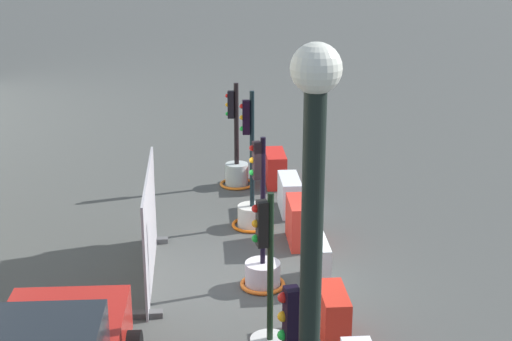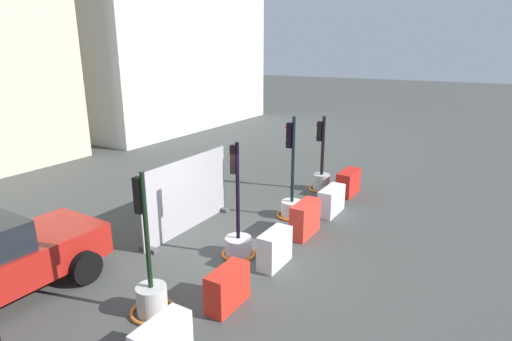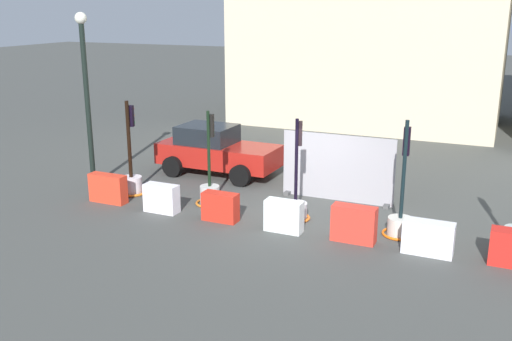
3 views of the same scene
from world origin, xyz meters
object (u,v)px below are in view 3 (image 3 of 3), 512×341
at_px(construction_barrier_0, 108,188).
at_px(traffic_light_1, 210,188).
at_px(traffic_light_2, 296,204).
at_px(traffic_light_3, 401,218).
at_px(construction_barrier_1, 161,198).
at_px(construction_barrier_3, 284,216).
at_px(construction_barrier_2, 220,207).
at_px(street_lamp_post, 86,85).
at_px(car_red_compact, 216,150).
at_px(construction_barrier_4, 354,224).
at_px(construction_barrier_5, 428,238).
at_px(traffic_light_0, 131,178).

bearing_deg(construction_barrier_0, traffic_light_1, 20.45).
xyz_separation_m(traffic_light_2, traffic_light_3, (2.82, -0.04, 0.05)).
distance_m(traffic_light_1, construction_barrier_1, 1.47).
distance_m(traffic_light_1, construction_barrier_3, 2.97).
height_order(construction_barrier_1, construction_barrier_2, construction_barrier_1).
bearing_deg(street_lamp_post, car_red_compact, 42.15).
height_order(construction_barrier_2, construction_barrier_3, construction_barrier_3).
relative_size(traffic_light_2, construction_barrier_4, 2.55).
xyz_separation_m(construction_barrier_2, construction_barrier_5, (5.43, -0.01, 0.01)).
bearing_deg(construction_barrier_4, traffic_light_1, 166.90).
bearing_deg(traffic_light_0, construction_barrier_5, -6.58).
distance_m(traffic_light_1, street_lamp_post, 5.14).
bearing_deg(traffic_light_2, street_lamp_post, 177.54).
bearing_deg(car_red_compact, traffic_light_2, -37.38).
bearing_deg(traffic_light_1, street_lamp_post, 178.05).
bearing_deg(construction_barrier_3, street_lamp_post, 169.82).
distance_m(traffic_light_0, construction_barrier_2, 3.74).
xyz_separation_m(construction_barrier_4, street_lamp_post, (-8.89, 1.21, 2.78)).
xyz_separation_m(construction_barrier_1, construction_barrier_5, (7.26, 0.03, 0.00)).
bearing_deg(traffic_light_1, car_red_compact, 113.99).
height_order(construction_barrier_2, car_red_compact, car_red_compact).
distance_m(traffic_light_3, street_lamp_post, 10.25).
bearing_deg(traffic_light_0, construction_barrier_3, -11.00).
bearing_deg(traffic_light_0, construction_barrier_4, -7.80).
relative_size(traffic_light_2, construction_barrier_0, 2.40).
height_order(traffic_light_1, construction_barrier_0, traffic_light_1).
relative_size(traffic_light_2, car_red_compact, 0.67).
distance_m(construction_barrier_0, construction_barrier_2, 3.73).
relative_size(construction_barrier_5, street_lamp_post, 0.21).
bearing_deg(car_red_compact, construction_barrier_5, -27.76).
distance_m(traffic_light_3, construction_barrier_0, 8.40).
bearing_deg(construction_barrier_4, street_lamp_post, 172.26).
height_order(traffic_light_3, construction_barrier_4, traffic_light_3).
bearing_deg(traffic_light_1, construction_barrier_3, -22.27).
relative_size(construction_barrier_0, car_red_compact, 0.28).
xyz_separation_m(construction_barrier_2, car_red_compact, (-2.19, 4.00, 0.44)).
relative_size(traffic_light_3, construction_barrier_2, 3.03).
distance_m(traffic_light_3, construction_barrier_1, 6.53).
relative_size(traffic_light_3, construction_barrier_1, 3.01).
xyz_separation_m(traffic_light_3, construction_barrier_4, (-0.97, -0.87, -0.01)).
height_order(construction_barrier_3, car_red_compact, car_red_compact).
xyz_separation_m(traffic_light_0, construction_barrier_4, (7.25, -0.99, -0.02)).
relative_size(traffic_light_1, street_lamp_post, 0.51).
distance_m(traffic_light_1, construction_barrier_2, 1.42).
bearing_deg(construction_barrier_0, construction_barrier_4, -0.05).
distance_m(construction_barrier_2, construction_barrier_5, 5.43).
relative_size(traffic_light_0, construction_barrier_5, 2.48).
bearing_deg(traffic_light_3, construction_barrier_5, -48.75).
xyz_separation_m(construction_barrier_0, construction_barrier_2, (3.73, -0.04, -0.03)).
xyz_separation_m(traffic_light_0, traffic_light_3, (8.22, -0.12, -0.01)).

